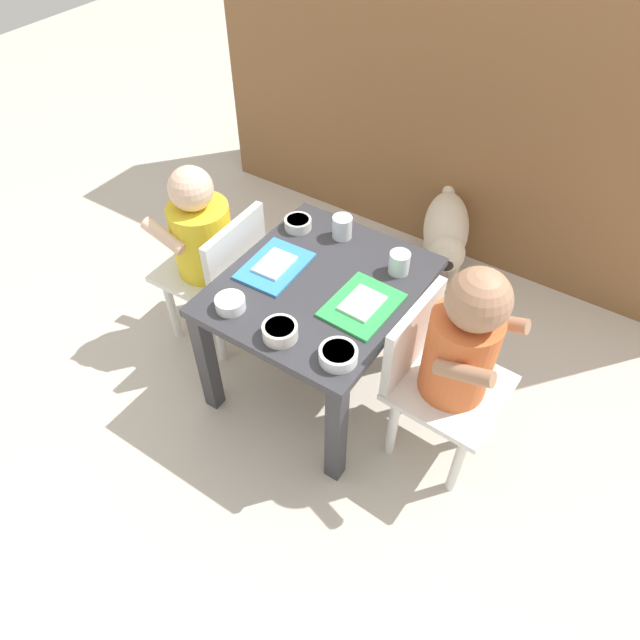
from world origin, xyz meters
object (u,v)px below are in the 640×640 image
at_px(seated_child_left, 205,240).
at_px(cereal_bowl_left_side, 230,303).
at_px(veggie_bowl_near, 298,223).
at_px(water_cup_left, 342,228).
at_px(food_tray_right, 362,305).
at_px(food_tray_left, 275,265).
at_px(dog, 446,233).
at_px(water_cup_right, 399,264).
at_px(cereal_bowl_right_side, 280,331).
at_px(seated_child_right, 457,349).
at_px(dining_table, 320,302).
at_px(veggie_bowl_far, 338,355).

xyz_separation_m(seated_child_left, cereal_bowl_left_side, (0.27, -0.20, 0.04)).
bearing_deg(veggie_bowl_near, water_cup_left, 15.93).
height_order(food_tray_right, water_cup_left, water_cup_left).
relative_size(food_tray_left, water_cup_left, 3.11).
distance_m(dog, veggie_bowl_near, 0.61).
height_order(food_tray_left, water_cup_left, water_cup_left).
bearing_deg(water_cup_right, cereal_bowl_right_side, -108.89).
relative_size(seated_child_right, food_tray_right, 3.19).
relative_size(water_cup_right, cereal_bowl_left_side, 0.80).
height_order(dining_table, veggie_bowl_near, veggie_bowl_near).
distance_m(seated_child_right, cereal_bowl_left_side, 0.59).
height_order(dog, cereal_bowl_left_side, cereal_bowl_left_side).
height_order(seated_child_left, veggie_bowl_far, seated_child_left).
bearing_deg(dining_table, food_tray_right, -5.92).
height_order(seated_child_right, food_tray_right, seated_child_right).
relative_size(dining_table, cereal_bowl_left_side, 7.27).
relative_size(dining_table, veggie_bowl_far, 6.12).
bearing_deg(seated_child_left, veggie_bowl_far, -17.94).
relative_size(dog, cereal_bowl_left_side, 5.71).
xyz_separation_m(seated_child_right, cereal_bowl_right_side, (-0.39, -0.20, 0.02)).
bearing_deg(veggie_bowl_far, cereal_bowl_left_side, -179.06).
bearing_deg(veggie_bowl_far, seated_child_right, 39.58).
relative_size(seated_child_left, seated_child_right, 0.94).
height_order(dining_table, cereal_bowl_right_side, cereal_bowl_right_side).
xyz_separation_m(food_tray_left, cereal_bowl_right_side, (0.17, -0.21, 0.01)).
bearing_deg(seated_child_right, water_cup_left, 154.54).
height_order(dining_table, water_cup_left, water_cup_left).
height_order(dog, food_tray_left, food_tray_left).
relative_size(seated_child_left, cereal_bowl_right_side, 7.10).
height_order(dining_table, seated_child_left, seated_child_left).
relative_size(seated_child_right, dog, 1.48).
bearing_deg(dining_table, veggie_bowl_far, -47.51).
relative_size(cereal_bowl_right_side, veggie_bowl_near, 1.09).
bearing_deg(cereal_bowl_left_side, water_cup_left, 78.73).
bearing_deg(cereal_bowl_right_side, water_cup_right, 71.11).
bearing_deg(seated_child_left, cereal_bowl_right_side, -25.62).
bearing_deg(food_tray_left, seated_child_right, -0.20).
bearing_deg(food_tray_right, food_tray_left, 180.00).
bearing_deg(water_cup_right, seated_child_right, -34.52).
distance_m(food_tray_right, water_cup_left, 0.30).
bearing_deg(seated_child_left, seated_child_right, -0.46).
bearing_deg(seated_child_left, dog, 51.71).
relative_size(water_cup_right, veggie_bowl_far, 0.68).
distance_m(dining_table, food_tray_left, 0.16).
bearing_deg(seated_child_left, food_tray_right, -0.48).
relative_size(water_cup_left, cereal_bowl_left_side, 0.85).
height_order(cereal_bowl_right_side, veggie_bowl_far, cereal_bowl_right_side).
height_order(seated_child_left, dog, seated_child_left).
bearing_deg(dog, seated_child_right, -65.58).
bearing_deg(food_tray_right, dining_table, 174.08).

